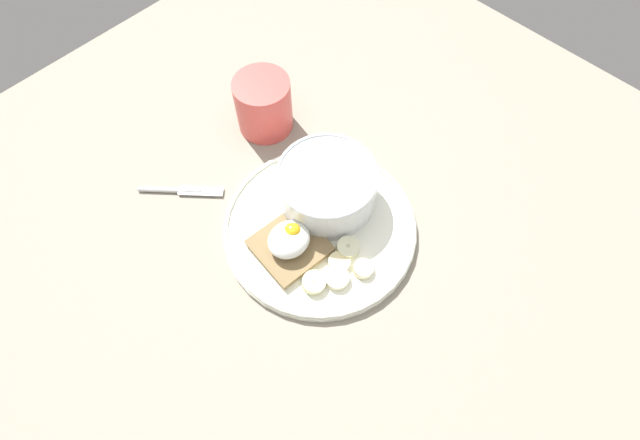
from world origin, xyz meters
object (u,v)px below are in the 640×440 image
Objects in this scene: oatmeal_bowl at (327,187)px; banana_slice_inner at (314,282)px; banana_slice_right at (363,269)px; banana_slice_front at (339,262)px; banana_slice_back at (350,246)px; toast_slice at (290,246)px; knife at (180,191)px; coffee_mug at (264,104)px; poached_egg at (289,238)px; banana_slice_left at (337,278)px.

oatmeal_bowl reaches higher than banana_slice_inner.
banana_slice_right is at bearing -28.79° from banana_slice_inner.
oatmeal_bowl is 11.45cm from banana_slice_front.
banana_slice_back is (-3.74, -8.28, -2.58)cm from oatmeal_bowl.
knife is (-4.77, 19.81, -1.29)cm from toast_slice.
banana_slice_back is at bearing 1.56° from banana_slice_inner.
coffee_mug is at bearing 55.38° from toast_slice.
banana_slice_front reaches higher than knife.
poached_egg is at bearing 74.93° from banana_slice_inner.
poached_egg is at bearing 113.93° from banana_slice_front.
knife is (-18.74, -0.42, -4.48)cm from coffee_mug.
banana_slice_inner is at bearing 175.37° from banana_slice_front.
oatmeal_bowl is 3.23× the size of banana_slice_back.
banana_slice_inner is (-6.39, 3.51, 0.16)cm from banana_slice_right.
coffee_mug is at bearing 59.74° from banana_slice_inner.
coffee_mug is (7.86, 26.48, 3.11)cm from banana_slice_back.
banana_slice_inner is at bearing 146.42° from banana_slice_left.
poached_egg is 24.49cm from coffee_mug.
banana_slice_front is 0.47× the size of coffee_mug.
oatmeal_bowl reaches higher than poached_egg.
toast_slice is 1.09× the size of coffee_mug.
oatmeal_bowl is 1.44× the size of toast_slice.
banana_slice_inner is 31.06cm from coffee_mug.
coffee_mug is at bearing 55.61° from poached_egg.
oatmeal_bowl is 23.36cm from knife.
toast_slice is at bearing -167.97° from poached_egg.
oatmeal_bowl reaches higher than banana_slice_left.
banana_slice_left and banana_slice_right have the same top height.
banana_slice_back is at bearing 70.38° from banana_slice_right.
banana_slice_back is (5.97, -6.29, -2.14)cm from poached_egg.
oatmeal_bowl is 10.40cm from toast_slice.
banana_slice_right is (4.64, -10.01, -2.31)cm from poached_egg.
toast_slice is at bearing -168.42° from oatmeal_bowl.
banana_slice_right is 0.89× the size of banana_slice_inner.
coffee_mug reaches higher than banana_slice_inner.
oatmeal_bowl is 9.44cm from banana_slice_back.
toast_slice is at bearing 114.99° from banana_slice_front.
banana_slice_right is at bearing -109.62° from banana_slice_back.
coffee_mug is at bearing 68.32° from banana_slice_front.
poached_egg is (-9.71, -1.99, -0.44)cm from oatmeal_bowl.
banana_slice_inner is (-2.78, 1.85, 0.18)cm from banana_slice_left.
banana_slice_inner is at bearing -178.44° from banana_slice_back.
poached_egg is 8.93cm from banana_slice_back.
poached_egg is at bearing -76.05° from knife.
banana_slice_right is (3.61, -1.66, 0.02)cm from banana_slice_left.
banana_slice_back is at bearing -106.52° from coffee_mug.
toast_slice reaches higher than banana_slice_front.
banana_slice_inner is 26.50cm from knife.
knife is at bearing 106.64° from banana_slice_front.
oatmeal_bowl is 3.89× the size of banana_slice_right.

